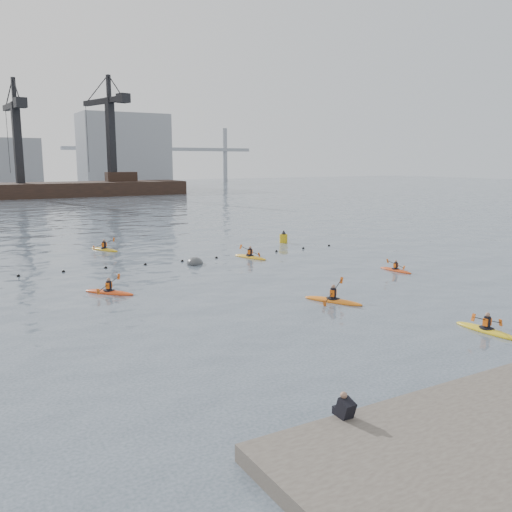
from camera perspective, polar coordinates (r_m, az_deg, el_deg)
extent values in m
plane|color=#374650|center=(24.29, 10.70, -9.18)|extent=(400.00, 400.00, 0.00)
cube|color=black|center=(16.59, 9.40, -15.58)|extent=(0.38, 0.60, 0.67)
cube|color=black|center=(16.81, 8.89, -15.81)|extent=(0.34, 0.40, 0.24)
sphere|color=#8C6651|center=(16.50, 9.22, -14.27)|extent=(0.21, 0.21, 0.21)
sphere|color=black|center=(40.97, -23.74, -1.94)|extent=(0.24, 0.24, 0.24)
sphere|color=black|center=(41.36, -19.61, -1.57)|extent=(0.24, 0.24, 0.24)
sphere|color=black|center=(41.85, -15.55, -1.22)|extent=(0.24, 0.24, 0.24)
sphere|color=black|center=(42.52, -11.58, -0.88)|extent=(0.24, 0.24, 0.24)
sphere|color=black|center=(43.43, -7.78, -0.54)|extent=(0.24, 0.24, 0.24)
sphere|color=black|center=(44.61, -4.20, -0.20)|extent=(0.24, 0.24, 0.24)
sphere|color=black|center=(46.05, -0.89, 0.15)|extent=(0.24, 0.24, 0.24)
sphere|color=black|center=(47.70, 2.16, 0.49)|extent=(0.24, 0.24, 0.24)
sphere|color=black|center=(49.48, 5.00, 0.80)|extent=(0.24, 0.24, 0.24)
sphere|color=black|center=(51.31, 7.69, 1.08)|extent=(0.24, 0.24, 0.24)
cube|color=black|center=(128.34, -23.46, 6.03)|extent=(72.00, 12.00, 4.50)
cube|color=black|center=(132.61, -14.01, 8.11)|extent=(7.00, 3.00, 2.20)
cube|color=black|center=(128.20, -23.80, 10.82)|extent=(1.73, 1.73, 17.00)
cube|color=black|center=(130.86, -24.25, 14.23)|extent=(2.50, 15.05, 1.20)
cube|color=black|center=(123.56, -23.55, 14.58)|extent=(2.42, 2.78, 2.00)
cube|color=black|center=(128.99, -24.15, 15.70)|extent=(0.87, 0.87, 5.00)
cube|color=black|center=(132.10, -15.02, 11.71)|extent=(1.96, 1.96, 19.00)
cube|color=black|center=(134.91, -15.76, 15.42)|extent=(5.56, 16.73, 1.20)
cube|color=black|center=(127.65, -13.80, 15.84)|extent=(2.80, 3.08, 2.00)
cube|color=black|center=(133.07, -15.26, 16.87)|extent=(0.98, 0.98, 5.00)
cube|color=gray|center=(174.64, -13.70, 10.74)|extent=(26.00, 14.00, 22.00)
cube|color=gray|center=(200.00, -9.79, 11.03)|extent=(70.00, 2.00, 1.20)
cylinder|color=gray|center=(192.63, -16.87, 10.20)|extent=(1.60, 1.60, 20.00)
cylinder|color=gray|center=(210.05, -3.27, 10.56)|extent=(1.60, 1.60, 20.00)
ellipsoid|color=orange|center=(31.15, 8.11, -4.72)|extent=(2.29, 3.49, 0.36)
cylinder|color=black|center=(31.11, 8.11, -4.46)|extent=(0.90, 0.90, 0.07)
cylinder|color=black|center=(31.04, 8.13, -3.90)|extent=(0.33, 0.33, 0.58)
cube|color=#E5590C|center=(31.03, 8.13, -3.86)|extent=(0.47, 0.40, 0.38)
sphere|color=#8C6651|center=(30.95, 8.15, -3.20)|extent=(0.23, 0.23, 0.23)
cylinder|color=black|center=(31.01, 8.13, -3.70)|extent=(2.04, 1.10, 0.96)
cube|color=#D85914|center=(30.11, 7.23, -4.94)|extent=(0.24, 0.23, 0.37)
cube|color=#D85914|center=(31.93, 8.99, -2.54)|extent=(0.24, 0.23, 0.37)
ellipsoid|color=gold|center=(27.78, 23.09, -7.27)|extent=(0.79, 3.35, 0.33)
cylinder|color=black|center=(27.74, 23.11, -7.01)|extent=(0.65, 0.65, 0.06)
cylinder|color=black|center=(27.66, 23.15, -6.43)|extent=(0.31, 0.31, 0.54)
cube|color=#E5590C|center=(27.65, 23.16, -6.39)|extent=(0.38, 0.24, 0.35)
sphere|color=#8C6651|center=(27.56, 23.21, -5.70)|extent=(0.22, 0.22, 0.22)
cylinder|color=black|center=(27.63, 23.17, -6.22)|extent=(2.21, 0.12, 0.68)
cube|color=#D85914|center=(26.71, 21.90, -6.01)|extent=(0.15, 0.15, 0.35)
cube|color=#D85914|center=(28.57, 24.35, -6.41)|extent=(0.15, 0.15, 0.35)
ellipsoid|color=#D84214|center=(33.97, -15.20, -3.74)|extent=(2.73, 3.01, 0.34)
cylinder|color=black|center=(33.94, -15.21, -3.52)|extent=(0.90, 0.90, 0.06)
cylinder|color=black|center=(33.87, -15.23, -3.03)|extent=(0.32, 0.32, 0.55)
cube|color=#E5590C|center=(33.87, -15.24, -2.99)|extent=(0.44, 0.43, 0.36)
sphere|color=#8C6651|center=(33.79, -15.26, -2.42)|extent=(0.22, 0.22, 0.22)
cylinder|color=black|center=(33.85, -15.24, -2.85)|extent=(1.75, 1.52, 0.54)
cube|color=#D85914|center=(33.04, -16.27, -3.63)|extent=(0.19, 0.20, 0.36)
cube|color=#D85914|center=(34.67, -14.26, -2.12)|extent=(0.19, 0.20, 0.36)
ellipsoid|color=gold|center=(44.66, -0.62, -0.14)|extent=(1.70, 3.52, 0.35)
cylinder|color=black|center=(44.63, -0.62, 0.04)|extent=(0.82, 0.82, 0.07)
cylinder|color=black|center=(44.58, -0.62, 0.42)|extent=(0.33, 0.33, 0.56)
cube|color=#E5590C|center=(44.58, -0.62, 0.45)|extent=(0.44, 0.34, 0.37)
sphere|color=#8C6651|center=(44.52, -0.62, 0.90)|extent=(0.23, 0.23, 0.23)
cylinder|color=black|center=(44.56, -0.62, 0.56)|extent=(2.09, 0.69, 1.04)
cube|color=#D85914|center=(43.70, -1.61, 0.99)|extent=(0.24, 0.21, 0.36)
cube|color=#D85914|center=(45.44, 0.33, 0.15)|extent=(0.24, 0.21, 0.36)
ellipsoid|color=#C13D12|center=(40.66, 14.48, -1.48)|extent=(0.83, 2.89, 0.28)
cylinder|color=black|center=(40.63, 14.49, -1.32)|extent=(0.58, 0.58, 0.05)
cylinder|color=black|center=(40.59, 14.50, -0.98)|extent=(0.27, 0.27, 0.46)
cube|color=#E5590C|center=(40.58, 14.50, -0.95)|extent=(0.34, 0.22, 0.30)
sphere|color=#8C6651|center=(40.53, 14.52, -0.55)|extent=(0.19, 0.19, 0.19)
cylinder|color=black|center=(40.57, 14.51, -0.85)|extent=(1.81, 0.20, 0.79)
cube|color=#D85914|center=(41.33, 15.30, -1.19)|extent=(0.17, 0.14, 0.30)
cube|color=#D85914|center=(39.83, 13.69, -0.50)|extent=(0.17, 0.14, 0.30)
ellipsoid|color=gold|center=(50.31, -15.67, 0.64)|extent=(2.09, 3.48, 0.35)
cylinder|color=black|center=(50.29, -15.68, 0.80)|extent=(0.87, 0.87, 0.07)
cylinder|color=black|center=(50.24, -15.70, 1.14)|extent=(0.33, 0.33, 0.57)
cube|color=#E5590C|center=(50.24, -15.70, 1.17)|extent=(0.46, 0.38, 0.37)
sphere|color=#8C6651|center=(50.19, -15.72, 1.57)|extent=(0.23, 0.23, 0.23)
cylinder|color=black|center=(50.23, -15.70, 1.27)|extent=(2.17, 1.02, 0.56)
cube|color=#D85914|center=(49.58, -16.69, 0.83)|extent=(0.19, 0.19, 0.38)
cube|color=#D85914|center=(50.89, -14.74, 1.69)|extent=(0.19, 0.19, 0.38)
ellipsoid|color=#37393B|center=(42.43, -6.44, -0.80)|extent=(2.30, 2.54, 1.45)
cylinder|color=gold|center=(53.06, 2.91, 1.78)|extent=(0.77, 0.77, 0.99)
cone|color=black|center=(52.96, 2.92, 2.54)|extent=(0.48, 0.48, 0.38)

